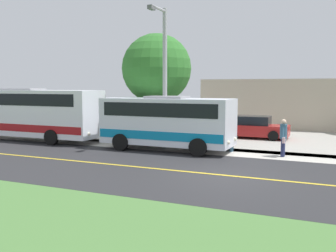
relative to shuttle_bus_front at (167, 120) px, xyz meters
The scene contains 12 objects.
ground_plane 6.51m from the shuttle_bus_front, 44.65° to the left, with size 120.00×120.00×0.00m, color #477238.
road_surface 6.51m from the shuttle_bus_front, 44.65° to the left, with size 8.00×100.00×0.01m, color #28282B.
sidewalk 4.76m from the shuttle_bus_front, 99.09° to the left, with size 2.40×100.00×0.01m, color #B2ADA3.
parking_lot_surface 10.97m from the shuttle_bus_front, 136.77° to the left, with size 14.00×36.00×0.01m, color #9E9991.
road_centre_line 6.50m from the shuttle_bus_front, 44.65° to the left, with size 0.16×100.00×0.00m, color gold.
shuttle_bus_front is the anchor object (origin of this frame).
transit_bus_rear 10.38m from the shuttle_bus_front, 89.83° to the right, with size 2.57×11.77×3.26m.
pedestrian_with_bags 5.96m from the shuttle_bus_front, 94.64° to the left, with size 0.72×0.34×1.81m.
pedestrian_waiting 3.45m from the shuttle_bus_front, 105.06° to the left, with size 0.72×0.34×1.74m.
street_light_pole 2.62m from the shuttle_bus_front, 136.77° to the right, with size 1.97×0.24×7.50m.
parked_car_near 7.39m from the shuttle_bus_front, 153.62° to the left, with size 2.06×4.42×1.45m.
tree_curbside 4.54m from the shuttle_bus_front, 145.64° to the right, with size 4.25×4.25×6.59m.
Camera 1 is at (14.03, 3.77, 3.41)m, focal length 41.05 mm.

